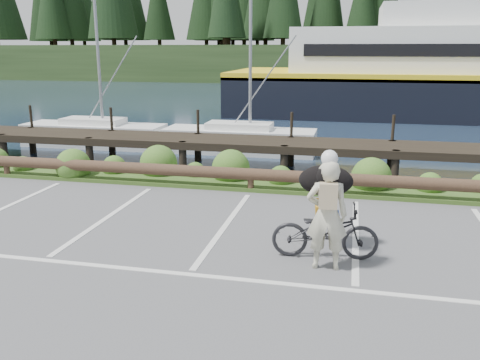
% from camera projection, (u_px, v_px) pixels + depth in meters
% --- Properties ---
extents(ground, '(72.00, 72.00, 0.00)m').
position_uv_depth(ground, '(197.00, 265.00, 8.50)').
color(ground, '#4E4F51').
extents(harbor_backdrop, '(170.00, 160.00, 30.00)m').
position_uv_depth(harbor_backdrop, '(342.00, 71.00, 82.61)').
color(harbor_backdrop, '#172539').
rests_on(harbor_backdrop, ground).
extents(vegetation_strip, '(34.00, 1.60, 0.10)m').
position_uv_depth(vegetation_strip, '(256.00, 183.00, 13.50)').
color(vegetation_strip, '#3D5B21').
rests_on(vegetation_strip, ground).
extents(log_rail, '(32.00, 0.30, 0.60)m').
position_uv_depth(log_rail, '(251.00, 192.00, 12.85)').
color(log_rail, '#443021').
rests_on(log_rail, ground).
extents(bicycle, '(1.86, 0.79, 0.95)m').
position_uv_depth(bicycle, '(325.00, 232.00, 8.68)').
color(bicycle, black).
rests_on(bicycle, ground).
extents(cyclist, '(0.70, 0.49, 1.83)m').
position_uv_depth(cyclist, '(327.00, 215.00, 8.16)').
color(cyclist, beige).
rests_on(cyclist, ground).
extents(dog, '(0.55, 1.00, 0.56)m').
position_uv_depth(dog, '(326.00, 180.00, 9.04)').
color(dog, black).
rests_on(dog, bicycle).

